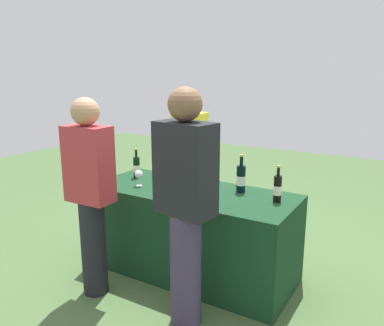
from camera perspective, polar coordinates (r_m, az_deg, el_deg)
ground_plane at (r=3.80m, az=0.00°, el=-15.49°), size 12.00×12.00×0.00m
tasting_table at (r=3.63m, az=0.00°, el=-9.99°), size 1.85×0.77×0.79m
wine_bottle_0 at (r=3.91m, az=-8.07°, el=-0.59°), size 0.07×0.07×0.30m
wine_bottle_1 at (r=3.67m, az=-2.55°, el=-1.33°), size 0.07×0.07×0.30m
wine_bottle_2 at (r=3.61m, az=-0.72°, el=-1.54°), size 0.08×0.08×0.30m
wine_bottle_3 at (r=3.43m, az=7.13°, el=-2.27°), size 0.08×0.08×0.33m
wine_bottle_4 at (r=3.23m, az=12.33°, el=-3.65°), size 0.07×0.07×0.30m
wine_glass_0 at (r=3.62m, az=-7.75°, el=-1.71°), size 0.08×0.08×0.15m
wine_glass_1 at (r=3.54m, az=-4.89°, el=-2.00°), size 0.06×0.06×0.14m
wine_glass_2 at (r=3.48m, az=-3.79°, el=-2.35°), size 0.07×0.07×0.14m
server_pouring at (r=4.11m, az=-0.34°, el=0.36°), size 0.35×0.22×1.63m
guest_0 at (r=3.24m, az=-14.59°, el=-3.94°), size 0.38×0.22×1.64m
guest_1 at (r=2.74m, az=-0.97°, el=-5.67°), size 0.44×0.28×1.73m
menu_board at (r=4.87m, az=-0.89°, el=-3.95°), size 0.59×0.17×0.77m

